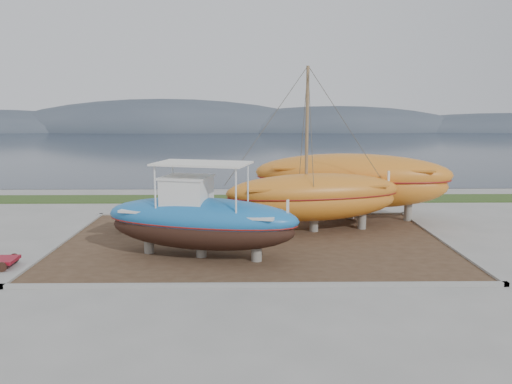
{
  "coord_description": "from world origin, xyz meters",
  "views": [
    {
      "loc": [
        -0.21,
        -19.27,
        6.39
      ],
      "look_at": [
        0.11,
        4.0,
        2.46
      ],
      "focal_mm": 35.0,
      "sensor_mm": 36.0,
      "label": 1
    }
  ],
  "objects_px": {
    "orange_sailboat": "(315,151)",
    "orange_bare_hull": "(351,187)",
    "white_dinghy": "(151,218)",
    "blue_caique": "(201,210)"
  },
  "relations": [
    {
      "from": "blue_caique",
      "to": "white_dinghy",
      "type": "xyz_separation_m",
      "value": [
        -3.1,
        4.95,
        -1.43
      ]
    },
    {
      "from": "orange_sailboat",
      "to": "orange_bare_hull",
      "type": "distance_m",
      "value": 4.6
    },
    {
      "from": "white_dinghy",
      "to": "orange_bare_hull",
      "type": "bearing_deg",
      "value": 4.94
    },
    {
      "from": "white_dinghy",
      "to": "orange_bare_hull",
      "type": "xyz_separation_m",
      "value": [
        11.04,
        2.53,
        1.22
      ]
    },
    {
      "from": "white_dinghy",
      "to": "orange_sailboat",
      "type": "height_order",
      "value": "orange_sailboat"
    },
    {
      "from": "white_dinghy",
      "to": "orange_bare_hull",
      "type": "height_order",
      "value": "orange_bare_hull"
    },
    {
      "from": "blue_caique",
      "to": "orange_bare_hull",
      "type": "xyz_separation_m",
      "value": [
        7.94,
        7.48,
        -0.21
      ]
    },
    {
      "from": "blue_caique",
      "to": "orange_bare_hull",
      "type": "bearing_deg",
      "value": 58.12
    },
    {
      "from": "blue_caique",
      "to": "white_dinghy",
      "type": "bearing_deg",
      "value": 136.83
    },
    {
      "from": "blue_caique",
      "to": "orange_sailboat",
      "type": "bearing_deg",
      "value": 54.11
    }
  ]
}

